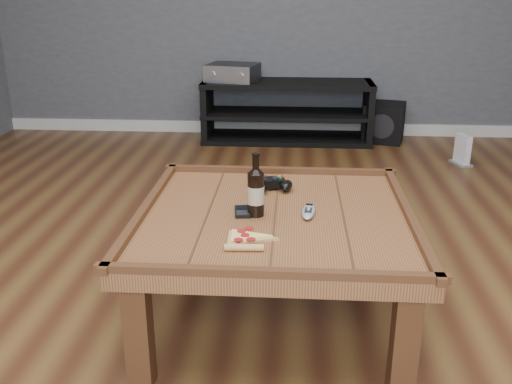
# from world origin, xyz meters

# --- Properties ---
(ground) EXTENTS (6.00, 6.00, 0.00)m
(ground) POSITION_xyz_m (0.00, 0.00, 0.00)
(ground) COLOR #422212
(ground) RESTS_ON ground
(baseboard) EXTENTS (5.00, 0.02, 0.10)m
(baseboard) POSITION_xyz_m (0.00, 2.99, 0.05)
(baseboard) COLOR silver
(baseboard) RESTS_ON ground
(coffee_table) EXTENTS (1.03, 1.03, 0.48)m
(coffee_table) POSITION_xyz_m (0.00, 0.00, 0.39)
(coffee_table) COLOR #5A2C19
(coffee_table) RESTS_ON ground
(media_console) EXTENTS (1.40, 0.45, 0.50)m
(media_console) POSITION_xyz_m (0.00, 2.75, 0.25)
(media_console) COLOR black
(media_console) RESTS_ON ground
(beer_bottle) EXTENTS (0.06, 0.06, 0.24)m
(beer_bottle) POSITION_xyz_m (-0.07, -0.02, 0.55)
(beer_bottle) COLOR black
(beer_bottle) RESTS_ON coffee_table
(game_controller) EXTENTS (0.19, 0.14, 0.05)m
(game_controller) POSITION_xyz_m (-0.02, 0.25, 0.47)
(game_controller) COLOR black
(game_controller) RESTS_ON coffee_table
(pizza_slice) EXTENTS (0.15, 0.23, 0.02)m
(pizza_slice) POSITION_xyz_m (-0.09, -0.25, 0.46)
(pizza_slice) COLOR tan
(pizza_slice) RESTS_ON coffee_table
(smartphone) EXTENTS (0.07, 0.11, 0.01)m
(smartphone) POSITION_xyz_m (-0.12, -0.01, 0.46)
(smartphone) COLOR black
(smartphone) RESTS_ON coffee_table
(remote_control) EXTENTS (0.06, 0.16, 0.02)m
(remote_control) POSITION_xyz_m (0.12, 0.00, 0.46)
(remote_control) COLOR #949AA1
(remote_control) RESTS_ON coffee_table
(av_receiver) EXTENTS (0.46, 0.41, 0.14)m
(av_receiver) POSITION_xyz_m (-0.45, 2.75, 0.57)
(av_receiver) COLOR black
(av_receiver) RESTS_ON media_console
(subwoofer) EXTENTS (0.39, 0.39, 0.32)m
(subwoofer) POSITION_xyz_m (0.81, 2.80, 0.16)
(subwoofer) COLOR black
(subwoofer) RESTS_ON ground
(game_console) EXTENTS (0.14, 0.20, 0.22)m
(game_console) POSITION_xyz_m (1.29, 2.16, 0.10)
(game_console) COLOR slate
(game_console) RESTS_ON ground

